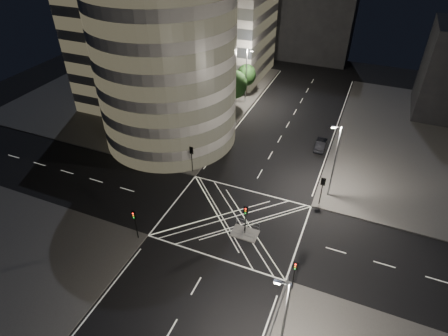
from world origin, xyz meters
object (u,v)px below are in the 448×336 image
at_px(traffic_signal_fr, 322,186).
at_px(street_lamp_left_far, 246,75).
at_px(street_lamp_right_near, 283,323).
at_px(central_island, 245,233).
at_px(traffic_signal_nr, 295,270).
at_px(traffic_signal_fl, 192,155).
at_px(street_lamp_left_near, 203,120).
at_px(street_lamp_right_far, 335,160).
at_px(traffic_signal_island, 246,215).
at_px(traffic_signal_nl, 135,220).
at_px(sedan, 321,144).

height_order(traffic_signal_fr, street_lamp_left_far, street_lamp_left_far).
bearing_deg(street_lamp_right_near, central_island, 120.75).
distance_m(central_island, traffic_signal_nr, 9.08).
height_order(traffic_signal_fl, street_lamp_left_near, street_lamp_left_near).
relative_size(traffic_signal_nr, street_lamp_right_near, 0.40).
bearing_deg(street_lamp_left_far, street_lamp_right_near, -66.79).
height_order(central_island, street_lamp_right_near, street_lamp_right_near).
bearing_deg(street_lamp_right_far, street_lamp_left_near, 170.97).
relative_size(central_island, street_lamp_right_far, 0.30).
bearing_deg(traffic_signal_nr, traffic_signal_island, 142.07).
bearing_deg(traffic_signal_nl, sedan, 60.18).
distance_m(traffic_signal_nl, traffic_signal_nr, 17.60).
distance_m(traffic_signal_nr, street_lamp_left_far, 41.15).
xyz_separation_m(traffic_signal_island, sedan, (4.44, 21.30, -2.22)).
bearing_deg(traffic_signal_island, central_island, 0.00).
bearing_deg(street_lamp_right_far, street_lamp_left_far, 131.94).
bearing_deg(street_lamp_left_near, traffic_signal_nr, -45.87).
bearing_deg(traffic_signal_fl, traffic_signal_fr, 0.00).
xyz_separation_m(traffic_signal_fl, street_lamp_left_near, (-0.64, 5.20, 2.63)).
xyz_separation_m(street_lamp_left_far, street_lamp_right_far, (18.87, -21.00, 0.00)).
bearing_deg(traffic_signal_island, sedan, 78.21).
relative_size(traffic_signal_fr, street_lamp_right_near, 0.40).
bearing_deg(traffic_signal_fr, sedan, 100.27).
bearing_deg(traffic_signal_nr, street_lamp_right_far, 87.70).
bearing_deg(central_island, street_lamp_right_far, 54.70).
distance_m(street_lamp_right_far, street_lamp_right_near, 23.00).
xyz_separation_m(central_island, traffic_signal_nr, (6.80, -5.30, 2.84)).
distance_m(traffic_signal_fl, street_lamp_right_near, 27.79).
distance_m(traffic_signal_fl, traffic_signal_nr, 22.24).
height_order(central_island, traffic_signal_island, traffic_signal_island).
bearing_deg(traffic_signal_fr, street_lamp_left_far, 128.17).
relative_size(traffic_signal_nl, traffic_signal_fr, 1.00).
relative_size(traffic_signal_fr, sedan, 0.95).
bearing_deg(central_island, traffic_signal_island, 0.00).
bearing_deg(traffic_signal_fl, street_lamp_left_far, 91.57).
bearing_deg(traffic_signal_island, traffic_signal_nr, -37.93).
relative_size(traffic_signal_fl, street_lamp_left_far, 0.40).
bearing_deg(street_lamp_right_far, traffic_signal_fl, -173.12).
bearing_deg(traffic_signal_nr, street_lamp_right_near, -84.96).
relative_size(central_island, traffic_signal_nl, 0.75).
relative_size(central_island, traffic_signal_fr, 0.75).
xyz_separation_m(traffic_signal_nr, sedan, (-2.36, 26.60, -2.22)).
height_order(traffic_signal_nl, street_lamp_left_near, street_lamp_left_near).
xyz_separation_m(traffic_signal_nl, street_lamp_right_near, (18.24, -7.20, 2.63)).
bearing_deg(traffic_signal_island, traffic_signal_nl, -153.86).
distance_m(street_lamp_left_far, street_lamp_right_far, 28.23).
relative_size(central_island, street_lamp_left_far, 0.30).
xyz_separation_m(street_lamp_right_far, sedan, (-2.99, 10.80, -4.85)).
bearing_deg(street_lamp_left_far, sedan, -32.71).
height_order(traffic_signal_nl, street_lamp_right_far, street_lamp_right_far).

